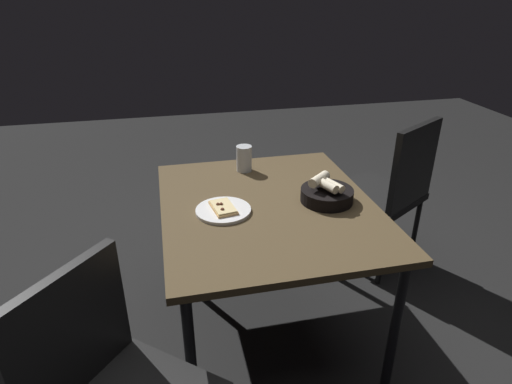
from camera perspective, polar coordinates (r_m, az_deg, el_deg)
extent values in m
plane|color=black|center=(2.31, 1.37, -17.42)|extent=(8.00, 8.00, 0.00)
cube|color=#4F3F27|center=(1.90, 1.60, -1.97)|extent=(0.92, 1.08, 0.03)
cylinder|color=black|center=(2.58, 7.54, -3.09)|extent=(0.04, 0.04, 0.68)
cylinder|color=black|center=(2.44, -10.52, -5.09)|extent=(0.04, 0.04, 0.68)
cylinder|color=black|center=(1.88, 17.84, -17.11)|extent=(0.04, 0.04, 0.68)
cylinder|color=black|center=(1.69, -8.52, -21.91)|extent=(0.04, 0.04, 0.68)
cylinder|color=white|center=(1.82, -4.34, -2.44)|extent=(0.23, 0.23, 0.01)
cube|color=tan|center=(1.82, -4.36, -2.11)|extent=(0.11, 0.16, 0.01)
cube|color=beige|center=(1.81, -4.36, -1.89)|extent=(0.10, 0.15, 0.01)
sphere|color=brown|center=(1.82, -5.06, -1.64)|extent=(0.02, 0.02, 0.02)
sphere|color=brown|center=(1.78, -4.46, -2.32)|extent=(0.02, 0.02, 0.02)
sphere|color=brown|center=(1.82, -4.63, -1.62)|extent=(0.02, 0.02, 0.02)
cylinder|color=black|center=(1.92, 9.34, -0.41)|extent=(0.23, 0.23, 0.06)
cylinder|color=beige|center=(1.87, 9.20, 0.99)|extent=(0.08, 0.13, 0.04)
cylinder|color=beige|center=(1.88, 10.26, 0.88)|extent=(0.07, 0.11, 0.04)
cylinder|color=beige|center=(1.90, 8.35, 1.67)|extent=(0.12, 0.11, 0.04)
cylinder|color=#A01A14|center=(1.92, 7.71, -0.58)|extent=(0.06, 0.06, 0.03)
cylinder|color=silver|center=(2.20, -1.58, 4.45)|extent=(0.08, 0.08, 0.13)
cylinder|color=#BF841E|center=(2.21, -1.57, 3.54)|extent=(0.07, 0.07, 0.05)
cube|color=black|center=(2.67, 15.63, -0.41)|extent=(0.60, 0.60, 0.04)
cube|color=black|center=(2.49, 20.18, 3.27)|extent=(0.38, 0.24, 0.46)
cylinder|color=black|center=(3.01, 14.01, -2.03)|extent=(0.03, 0.03, 0.42)
cylinder|color=black|center=(2.73, 9.55, -4.66)|extent=(0.03, 0.03, 0.42)
cylinder|color=black|center=(2.85, 20.33, -4.59)|extent=(0.03, 0.03, 0.42)
cylinder|color=black|center=(2.56, 16.32, -7.71)|extent=(0.03, 0.03, 0.42)
cube|color=black|center=(1.43, -23.46, -16.80)|extent=(0.30, 0.34, 0.41)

